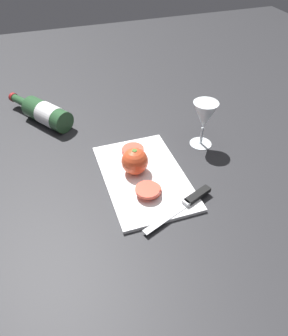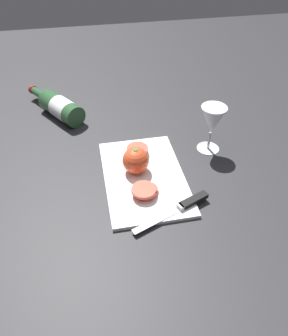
{
  "view_description": "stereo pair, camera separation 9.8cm",
  "coord_description": "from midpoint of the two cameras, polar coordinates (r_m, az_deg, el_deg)",
  "views": [
    {
      "loc": [
        -0.68,
        0.24,
        0.68
      ],
      "look_at": [
        0.02,
        0.01,
        0.04
      ],
      "focal_mm": 35.0,
      "sensor_mm": 36.0,
      "label": 1
    },
    {
      "loc": [
        -0.71,
        0.15,
        0.68
      ],
      "look_at": [
        0.02,
        0.01,
        0.04
      ],
      "focal_mm": 35.0,
      "sensor_mm": 36.0,
      "label": 2
    }
  ],
  "objects": [
    {
      "name": "tomato_slice_stack_far",
      "position": [
        1.07,
        -4.61,
        3.0
      ],
      "size": [
        0.09,
        0.07,
        0.03
      ],
      "color": "#DB4C38",
      "rests_on": "cutting_board"
    },
    {
      "name": "whole_tomato",
      "position": [
        0.98,
        -4.46,
        1.07
      ],
      "size": [
        0.08,
        0.08,
        0.08
      ],
      "color": "#DB4C28",
      "rests_on": "cutting_board"
    },
    {
      "name": "cutting_board",
      "position": [
        1.0,
        -2.79,
        -1.66
      ],
      "size": [
        0.37,
        0.24,
        0.01
      ],
      "color": "white",
      "rests_on": "ground_plane"
    },
    {
      "name": "knife",
      "position": [
        0.92,
        5.34,
        -5.58
      ],
      "size": [
        0.11,
        0.23,
        0.01
      ],
      "rotation": [
        0.0,
        0.0,
        1.95
      ],
      "color": "silver",
      "rests_on": "cutting_board"
    },
    {
      "name": "wine_bottle",
      "position": [
        1.3,
        -18.9,
        8.95
      ],
      "size": [
        0.29,
        0.22,
        0.08
      ],
      "color": "#2D5633",
      "rests_on": "ground_plane"
    },
    {
      "name": "wine_glass",
      "position": [
        1.09,
        7.92,
        8.66
      ],
      "size": [
        0.08,
        0.08,
        0.16
      ],
      "color": "silver",
      "rests_on": "ground_plane"
    },
    {
      "name": "ground_plane",
      "position": [
        0.99,
        -2.14,
        -2.47
      ],
      "size": [
        3.0,
        3.0,
        0.0
      ],
      "primitive_type": "plane",
      "color": "#28282B"
    },
    {
      "name": "tomato_slice_stack_near",
      "position": [
        0.93,
        -2.22,
        -3.98
      ],
      "size": [
        0.08,
        0.08,
        0.03
      ],
      "color": "#DB4C38",
      "rests_on": "cutting_board"
    }
  ]
}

